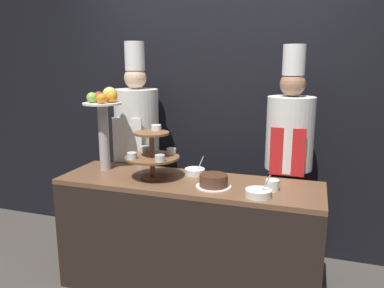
% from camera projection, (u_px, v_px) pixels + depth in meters
% --- Properties ---
extents(wall_back, '(10.00, 0.06, 2.80)m').
position_uv_depth(wall_back, '(218.00, 96.00, 3.37)').
color(wall_back, black).
rests_on(wall_back, ground_plane).
extents(buffet_counter, '(1.90, 0.56, 0.87)m').
position_uv_depth(buffet_counter, '(188.00, 236.00, 2.78)').
color(buffet_counter, black).
rests_on(buffet_counter, ground_plane).
extents(tiered_stand, '(0.40, 0.40, 0.38)m').
position_uv_depth(tiered_stand, '(152.00, 153.00, 2.71)').
color(tiered_stand, brown).
rests_on(tiered_stand, buffet_counter).
extents(fruit_pedestal, '(0.30, 0.30, 0.65)m').
position_uv_depth(fruit_pedestal, '(104.00, 114.00, 2.89)').
color(fruit_pedestal, '#B2ADA8').
rests_on(fruit_pedestal, buffet_counter).
extents(cake_round, '(0.24, 0.24, 0.09)m').
position_uv_depth(cake_round, '(214.00, 181.00, 2.54)').
color(cake_round, white).
rests_on(cake_round, buffet_counter).
extents(cup_white, '(0.09, 0.09, 0.07)m').
position_uv_depth(cup_white, '(272.00, 185.00, 2.48)').
color(cup_white, white).
rests_on(cup_white, buffet_counter).
extents(serving_bowl_near, '(0.17, 0.17, 0.15)m').
position_uv_depth(serving_bowl_near, '(258.00, 193.00, 2.37)').
color(serving_bowl_near, white).
rests_on(serving_bowl_near, buffet_counter).
extents(serving_bowl_far, '(0.15, 0.15, 0.15)m').
position_uv_depth(serving_bowl_far, '(195.00, 171.00, 2.84)').
color(serving_bowl_far, white).
rests_on(serving_bowl_far, buffet_counter).
extents(chef_left, '(0.38, 0.38, 1.87)m').
position_uv_depth(chef_left, '(137.00, 142.00, 3.30)').
color(chef_left, '#38332D').
rests_on(chef_left, ground_plane).
extents(chef_center_left, '(0.36, 0.36, 1.83)m').
position_uv_depth(chef_center_left, '(289.00, 154.00, 2.90)').
color(chef_center_left, '#28282D').
rests_on(chef_center_left, ground_plane).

